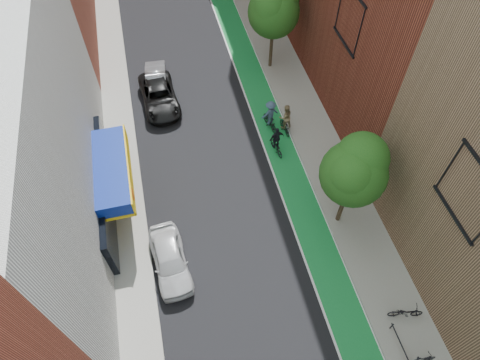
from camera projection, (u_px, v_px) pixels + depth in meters
bike_lane at (243, 54)px, 33.49m from camera, size 2.00×68.00×0.01m
sidewalk_left at (114, 73)px, 32.04m from camera, size 2.00×68.00×0.15m
sidewalk_right at (274, 49)px, 33.79m from camera, size 3.00×68.00×0.15m
tree_near at (355, 170)px, 20.73m from camera, size 3.40×3.36×6.42m
tree_mid at (274, 8)px, 28.65m from camera, size 3.55×3.53×6.74m
parked_car_white at (170, 260)px, 22.17m from camera, size 2.06×4.43×1.47m
parked_car_black at (159, 96)px, 29.60m from camera, size 2.64×5.22×1.41m
parked_car_silver at (157, 82)px, 30.53m from camera, size 1.73×4.20×1.35m
cyclist_lane_near at (285, 120)px, 27.82m from camera, size 0.97×1.51×2.18m
cyclist_lane_mid at (277, 143)px, 26.93m from camera, size 1.04×1.64×2.02m
cyclist_lane_far at (270, 117)px, 28.05m from camera, size 1.31×1.89×2.19m
parked_bike_mid at (421, 360)px, 19.34m from camera, size 1.58×0.51×0.94m
parked_bike_far at (406, 312)px, 20.67m from camera, size 1.80×0.95×0.90m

